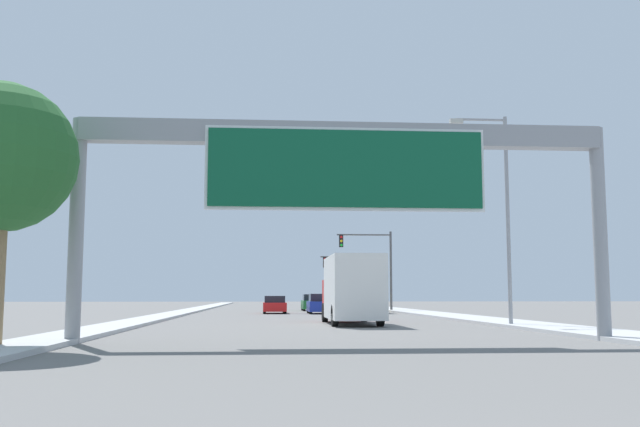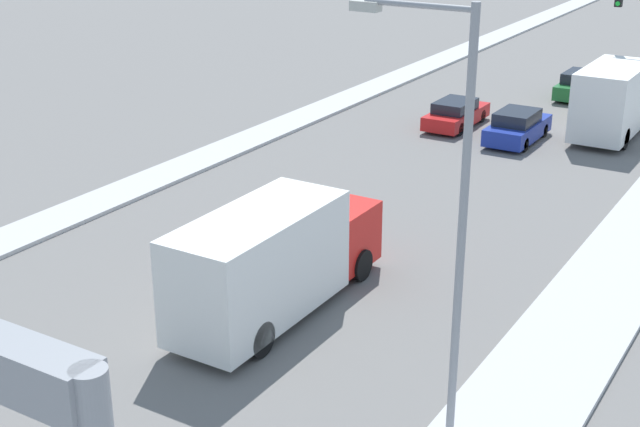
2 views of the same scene
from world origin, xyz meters
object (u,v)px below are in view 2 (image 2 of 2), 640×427
at_px(car_far_center, 456,114).
at_px(truck_box_primary, 615,99).
at_px(car_mid_right, 517,127).
at_px(street_lamp_right, 449,204).
at_px(truck_box_secondary, 275,259).
at_px(car_near_left, 580,85).

relative_size(car_far_center, truck_box_primary, 0.59).
xyz_separation_m(car_mid_right, street_lamp_right, (6.55, -23.46, 4.95)).
xyz_separation_m(truck_box_secondary, street_lamp_right, (6.55, -3.25, 3.99)).
xyz_separation_m(truck_box_primary, street_lamp_right, (3.05, -26.94, 3.92)).
height_order(truck_box_secondary, street_lamp_right, street_lamp_right).
height_order(car_mid_right, street_lamp_right, street_lamp_right).
bearing_deg(car_far_center, car_mid_right, -15.01).
relative_size(car_near_left, truck_box_primary, 0.60).
distance_m(car_mid_right, street_lamp_right, 24.85).
distance_m(car_mid_right, truck_box_primary, 5.05).
xyz_separation_m(truck_box_primary, truck_box_secondary, (-3.50, -23.70, -0.07)).
xyz_separation_m(car_mid_right, car_near_left, (-0.00, 10.19, -0.01)).
height_order(car_near_left, truck_box_primary, truck_box_primary).
relative_size(car_near_left, street_lamp_right, 0.47).
distance_m(car_mid_right, car_near_left, 10.19).
bearing_deg(truck_box_primary, car_far_center, -160.01).
bearing_deg(car_near_left, street_lamp_right, -78.99).
relative_size(car_mid_right, truck_box_primary, 0.58).
bearing_deg(car_mid_right, truck_box_primary, 44.88).
bearing_deg(car_near_left, truck_box_secondary, -90.00).
distance_m(car_mid_right, car_far_center, 3.62).
distance_m(car_far_center, street_lamp_right, 26.86).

